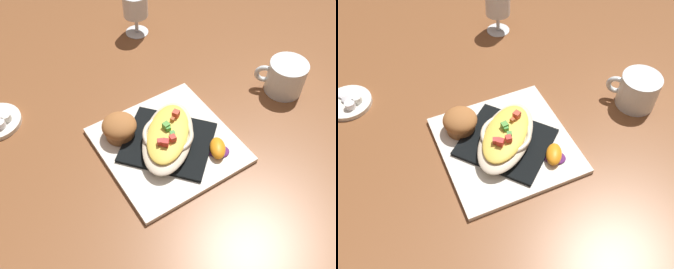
% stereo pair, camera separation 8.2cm
% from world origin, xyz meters
% --- Properties ---
extents(ground_plane, '(2.60, 2.60, 0.00)m').
position_xyz_m(ground_plane, '(0.00, 0.00, 0.00)').
color(ground_plane, brown).
extents(square_plate, '(0.28, 0.28, 0.01)m').
position_xyz_m(square_plate, '(0.00, 0.00, 0.01)').
color(square_plate, white).
rests_on(square_plate, ground_plane).
extents(folded_napkin, '(0.24, 0.24, 0.01)m').
position_xyz_m(folded_napkin, '(0.00, 0.00, 0.02)').
color(folded_napkin, black).
rests_on(folded_napkin, square_plate).
extents(gratin_dish, '(0.21, 0.22, 0.05)m').
position_xyz_m(gratin_dish, '(-0.00, -0.00, 0.04)').
color(gratin_dish, beige).
rests_on(gratin_dish, folded_napkin).
extents(muffin, '(0.08, 0.08, 0.05)m').
position_xyz_m(muffin, '(-0.08, 0.08, 0.04)').
color(muffin, '#9A6235').
rests_on(muffin, square_plate).
extents(orange_garnish, '(0.06, 0.06, 0.02)m').
position_xyz_m(orange_garnish, '(0.08, -0.08, 0.02)').
color(orange_garnish, '#562262').
rests_on(orange_garnish, square_plate).
extents(coffee_mug, '(0.10, 0.10, 0.08)m').
position_xyz_m(coffee_mug, '(0.33, 0.00, 0.04)').
color(coffee_mug, white).
rests_on(coffee_mug, ground_plane).
extents(stemmed_glass, '(0.07, 0.07, 0.12)m').
position_xyz_m(stemmed_glass, '(0.15, 0.40, 0.08)').
color(stemmed_glass, white).
rests_on(stemmed_glass, ground_plane).
extents(creamer_cup_0, '(0.02, 0.02, 0.02)m').
position_xyz_m(creamer_cup_0, '(-0.29, 0.24, 0.02)').
color(creamer_cup_0, white).
rests_on(creamer_cup_0, creamer_saucer).
extents(creamer_cup_1, '(0.02, 0.02, 0.02)m').
position_xyz_m(creamer_cup_1, '(-0.28, 0.26, 0.02)').
color(creamer_cup_1, silver).
rests_on(creamer_cup_1, creamer_saucer).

